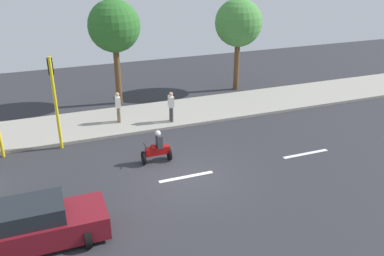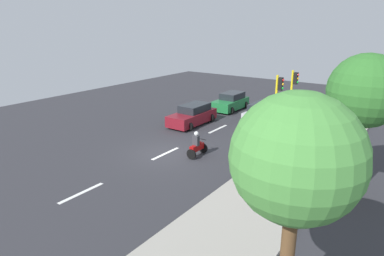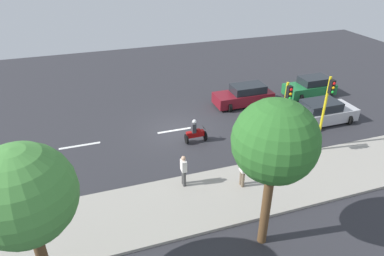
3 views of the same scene
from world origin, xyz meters
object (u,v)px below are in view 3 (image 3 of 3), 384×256
object	(u,v)px
traffic_light_corner	(285,111)
street_tree_north	(275,142)
traffic_light_midblock	(326,104)
pedestrian_by_tree	(184,170)
car_maroon	(244,96)
car_green	(310,87)
pedestrian_near_signal	(243,170)
car_silver	(323,112)
street_tree_center	(24,196)
motorcycle	(195,133)

from	to	relation	value
traffic_light_corner	street_tree_north	world-z (taller)	street_tree_north
traffic_light_midblock	street_tree_north	size ratio (longest dim) A/B	0.71
pedestrian_by_tree	traffic_light_corner	xyz separation A→B (m)	(-0.87, 5.92, 1.87)
pedestrian_by_tree	traffic_light_corner	world-z (taller)	traffic_light_corner
car_maroon	traffic_light_corner	world-z (taller)	traffic_light_corner
car_green	traffic_light_corner	bearing A→B (deg)	-45.00
pedestrian_near_signal	car_silver	bearing A→B (deg)	119.80
pedestrian_by_tree	street_tree_center	distance (m)	8.17
car_green	car_silver	distance (m)	4.43
car_silver	traffic_light_corner	world-z (taller)	traffic_light_corner
motorcycle	car_maroon	bearing A→B (deg)	127.41
street_tree_center	traffic_light_midblock	bearing A→B (deg)	109.42
car_silver	motorcycle	world-z (taller)	motorcycle
car_green	motorcycle	size ratio (longest dim) A/B	2.57
car_silver	street_tree_north	distance (m)	12.76
car_maroon	motorcycle	xyz separation A→B (m)	(3.99, -5.21, -0.07)
pedestrian_near_signal	pedestrian_by_tree	world-z (taller)	same
traffic_light_corner	traffic_light_midblock	xyz separation A→B (m)	(0.00, 2.61, 0.00)
car_green	car_silver	world-z (taller)	same
car_silver	street_tree_north	xyz separation A→B (m)	(8.12, -8.99, 4.02)
pedestrian_by_tree	street_tree_center	xyz separation A→B (m)	(4.28, -6.06, 3.41)
car_green	pedestrian_by_tree	xyz separation A→B (m)	(7.80, -12.85, 0.35)
car_green	street_tree_north	world-z (taller)	street_tree_north
car_maroon	pedestrian_by_tree	world-z (taller)	pedestrian_by_tree
car_silver	car_maroon	bearing A→B (deg)	-137.57
pedestrian_by_tree	car_maroon	bearing A→B (deg)	137.91
car_green	traffic_light_midblock	distance (m)	8.47
car_silver	pedestrian_by_tree	xyz separation A→B (m)	(3.78, -10.99, 0.35)
car_green	motorcycle	distance (m)	11.54
car_maroon	car_green	bearing A→B (deg)	88.51
car_green	pedestrian_by_tree	bearing A→B (deg)	-58.73
motorcycle	pedestrian_by_tree	size ratio (longest dim) A/B	0.91
pedestrian_near_signal	pedestrian_by_tree	distance (m)	2.87
pedestrian_near_signal	traffic_light_corner	bearing A→B (deg)	119.71
pedestrian_near_signal	traffic_light_corner	world-z (taller)	traffic_light_corner
car_silver	traffic_light_midblock	bearing A→B (deg)	-40.21
motorcycle	pedestrian_near_signal	distance (m)	5.00
traffic_light_corner	street_tree_north	bearing A→B (deg)	-36.96
pedestrian_near_signal	traffic_light_corner	size ratio (longest dim) A/B	0.38
car_green	pedestrian_by_tree	size ratio (longest dim) A/B	2.33
car_maroon	traffic_light_corner	distance (m)	7.53
car_green	motorcycle	world-z (taller)	motorcycle
street_tree_north	pedestrian_near_signal	bearing A→B (deg)	168.18
pedestrian_by_tree	motorcycle	bearing A→B (deg)	153.60
car_maroon	traffic_light_midblock	size ratio (longest dim) A/B	0.97
car_maroon	motorcycle	distance (m)	6.56
pedestrian_near_signal	street_tree_north	size ratio (longest dim) A/B	0.27
car_green	pedestrian_near_signal	bearing A→B (deg)	-49.17
pedestrian_by_tree	traffic_light_corner	bearing A→B (deg)	98.35
street_tree_north	street_tree_center	bearing A→B (deg)	-90.43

